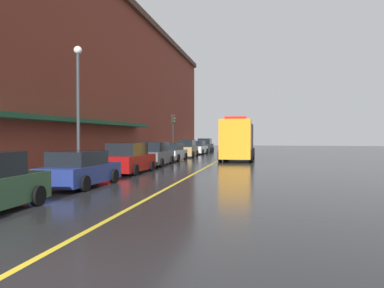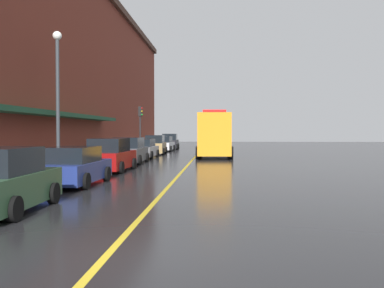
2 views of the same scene
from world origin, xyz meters
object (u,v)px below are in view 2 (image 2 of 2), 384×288
at_px(parked_car_5, 155,145).
at_px(parked_car_0, 0,182).
at_px(street_lamp_left, 58,86).
at_px(parked_car_3, 130,151).
at_px(parked_car_7, 170,142).
at_px(parking_meter_2, 59,156).
at_px(parked_car_6, 164,144).
at_px(parked_car_1, 74,167).
at_px(parked_car_4, 144,149).
at_px(traffic_light_near, 140,120).
at_px(parked_car_2, 110,156).
at_px(utility_truck, 215,135).
at_px(parking_meter_1, 95,150).
at_px(parking_meter_0, 138,143).

bearing_deg(parked_car_5, parked_car_0, 178.06).
distance_m(parked_car_0, street_lamp_left, 10.54).
distance_m(parked_car_3, parked_car_7, 23.16).
bearing_deg(parking_meter_2, parked_car_3, 82.30).
bearing_deg(parked_car_6, parked_car_7, 1.70).
xyz_separation_m(parked_car_1, parked_car_4, (-0.16, 17.40, -0.00)).
xyz_separation_m(parked_car_1, parked_car_3, (-0.16, 11.89, 0.08)).
bearing_deg(parked_car_0, parked_car_3, -1.01).
bearing_deg(parked_car_5, parked_car_7, -2.59).
distance_m(parked_car_1, parking_meter_2, 2.72).
xyz_separation_m(parked_car_5, traffic_light_near, (-1.31, -0.65, 2.32)).
distance_m(parked_car_7, traffic_light_near, 12.52).
bearing_deg(parked_car_6, parked_car_2, -177.69).
bearing_deg(street_lamp_left, traffic_light_near, 88.01).
bearing_deg(parked_car_0, street_lamp_left, 10.39).
bearing_deg(parked_car_1, parked_car_4, 2.08).
bearing_deg(parking_meter_2, street_lamp_left, 111.38).
height_order(parked_car_4, utility_truck, utility_truck).
height_order(parked_car_5, parked_car_7, parked_car_7).
distance_m(parked_car_5, parking_meter_2, 21.25).
xyz_separation_m(parked_car_0, street_lamp_left, (-2.03, 9.70, 3.58)).
bearing_deg(parking_meter_1, street_lamp_left, -97.70).
height_order(parked_car_0, parking_meter_0, parked_car_0).
distance_m(parked_car_5, street_lamp_left, 20.09).
xyz_separation_m(parking_meter_0, street_lamp_left, (-0.60, -18.16, 3.34)).
bearing_deg(parked_car_4, parking_meter_2, 177.13).
height_order(parked_car_4, street_lamp_left, street_lamp_left).
distance_m(parked_car_6, parking_meter_1, 21.28).
distance_m(parked_car_1, parking_meter_1, 8.37).
xyz_separation_m(parked_car_1, parked_car_5, (-0.09, 23.47, 0.10)).
height_order(parked_car_7, parking_meter_1, parked_car_7).
bearing_deg(parked_car_1, parking_meter_1, 11.61).
bearing_deg(parked_car_1, parked_car_0, -178.76).
bearing_deg(parked_car_3, parked_car_4, -0.09).
distance_m(parked_car_1, traffic_light_near, 23.00).
bearing_deg(traffic_light_near, parked_car_7, 83.40).
distance_m(parking_meter_0, street_lamp_left, 18.48).
bearing_deg(parking_meter_0, parked_car_3, -82.64).
bearing_deg(street_lamp_left, parked_car_6, 85.50).
height_order(parked_car_5, traffic_light_near, traffic_light_near).
relative_size(parked_car_1, parked_car_5, 0.99).
height_order(parked_car_1, parking_meter_1, parked_car_1).
xyz_separation_m(parked_car_0, parking_meter_1, (-1.43, 14.14, 0.24)).
relative_size(parked_car_0, parked_car_6, 1.04).
distance_m(parked_car_3, parking_meter_1, 3.88).
relative_size(parked_car_3, parking_meter_2, 3.57).
xyz_separation_m(parked_car_3, parked_car_7, (0.18, 23.16, 0.04)).
bearing_deg(street_lamp_left, parked_car_5, 84.29).
height_order(parked_car_0, utility_truck, utility_truck).
relative_size(utility_truck, street_lamp_left, 1.32).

